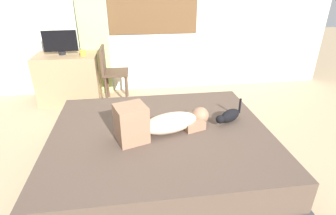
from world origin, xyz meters
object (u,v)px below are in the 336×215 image
object	(u,v)px
bed	(161,150)
desk	(69,78)
chair_by_desk	(111,70)
cat	(229,116)
tv_monitor	(60,42)
person_lying	(161,122)
cup	(83,53)

from	to	relation	value
bed	desk	bearing A→B (deg)	122.70
desk	chair_by_desk	xyz separation A→B (m)	(0.65, -0.10, 0.14)
cat	chair_by_desk	xyz separation A→B (m)	(-1.27, 1.69, 0.01)
desk	tv_monitor	world-z (taller)	tv_monitor
person_lying	chair_by_desk	bearing A→B (deg)	107.18
tv_monitor	chair_by_desk	bearing A→B (deg)	-8.22
desk	cup	xyz separation A→B (m)	(0.28, -0.12, 0.41)
bed	tv_monitor	size ratio (longest dim) A/B	4.46
cat	chair_by_desk	bearing A→B (deg)	126.88
chair_by_desk	cat	bearing A→B (deg)	-53.12
desk	bed	bearing A→B (deg)	-57.30
chair_by_desk	cup	bearing A→B (deg)	-176.50
person_lying	tv_monitor	world-z (taller)	tv_monitor
person_lying	desk	bearing A→B (deg)	122.25
cat	chair_by_desk	distance (m)	2.11
chair_by_desk	person_lying	bearing A→B (deg)	-72.82
bed	person_lying	world-z (taller)	person_lying
cat	desk	bearing A→B (deg)	136.92
desk	cup	world-z (taller)	cup
bed	cat	world-z (taller)	cat
cup	cat	bearing A→B (deg)	-45.52
tv_monitor	cup	bearing A→B (deg)	-21.09
person_lying	cat	bearing A→B (deg)	9.59
person_lying	desk	size ratio (longest dim) A/B	1.03
bed	desk	xyz separation A→B (m)	(-1.21, 1.88, 0.16)
bed	chair_by_desk	distance (m)	1.89
bed	person_lying	distance (m)	0.33
bed	chair_by_desk	xyz separation A→B (m)	(-0.56, 1.78, 0.29)
tv_monitor	cup	xyz separation A→B (m)	(0.32, -0.12, -0.14)
person_lying	chair_by_desk	world-z (taller)	chair_by_desk
cup	bed	bearing A→B (deg)	-62.09
cat	tv_monitor	size ratio (longest dim) A/B	0.66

